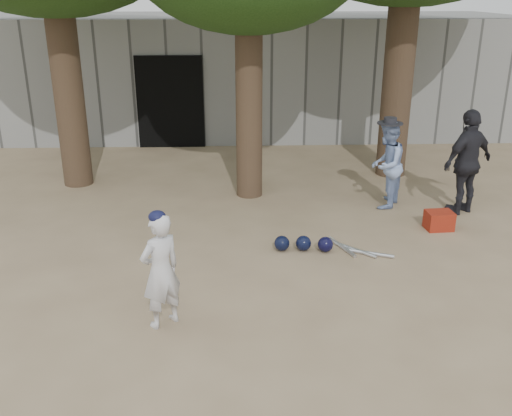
{
  "coord_description": "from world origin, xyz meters",
  "views": [
    {
      "loc": [
        0.33,
        -5.98,
        3.63
      ],
      "look_at": [
        0.6,
        1.0,
        0.95
      ],
      "focal_mm": 40.0,
      "sensor_mm": 36.0,
      "label": 1
    }
  ],
  "objects_px": {
    "boy_player": "(161,271)",
    "spectator_dark": "(467,162)",
    "spectator_blue": "(387,165)",
    "red_bag": "(439,220)"
  },
  "relations": [
    {
      "from": "boy_player",
      "to": "spectator_dark",
      "type": "relative_size",
      "value": 0.76
    },
    {
      "from": "boy_player",
      "to": "spectator_blue",
      "type": "height_order",
      "value": "spectator_blue"
    },
    {
      "from": "spectator_dark",
      "to": "red_bag",
      "type": "xyz_separation_m",
      "value": [
        -0.65,
        -0.74,
        -0.75
      ]
    },
    {
      "from": "spectator_blue",
      "to": "red_bag",
      "type": "height_order",
      "value": "spectator_blue"
    },
    {
      "from": "spectator_blue",
      "to": "spectator_dark",
      "type": "xyz_separation_m",
      "value": [
        1.29,
        -0.33,
        0.13
      ]
    },
    {
      "from": "spectator_dark",
      "to": "spectator_blue",
      "type": "bearing_deg",
      "value": -43.08
    },
    {
      "from": "spectator_dark",
      "to": "red_bag",
      "type": "height_order",
      "value": "spectator_dark"
    },
    {
      "from": "boy_player",
      "to": "spectator_dark",
      "type": "height_order",
      "value": "spectator_dark"
    },
    {
      "from": "boy_player",
      "to": "red_bag",
      "type": "height_order",
      "value": "boy_player"
    },
    {
      "from": "spectator_blue",
      "to": "red_bag",
      "type": "bearing_deg",
      "value": 59.66
    }
  ]
}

